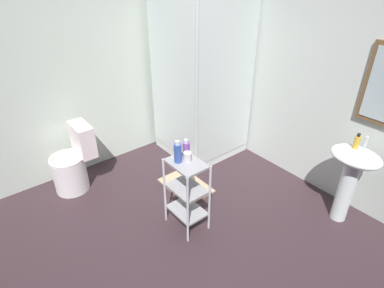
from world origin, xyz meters
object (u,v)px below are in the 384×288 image
Objects in this scene: shower_stall at (200,122)px; conditioner_bottle_purple at (186,149)px; rinse_cup at (187,157)px; pedestal_sink at (351,171)px; toilet at (73,164)px; shampoo_bottle_blue at (178,153)px; storage_cart at (187,190)px; bath_mat at (186,185)px; hand_soap_bottle at (357,142)px.

shower_stall is 1.31m from conditioner_bottle_purple.
shower_stall is at bearing 135.00° from rinse_cup.
conditioner_bottle_purple is (-1.00, -1.20, 0.23)m from pedestal_sink.
rinse_cup is (1.26, 0.65, 0.47)m from toilet.
shampoo_bottle_blue is at bearing -73.05° from conditioner_bottle_purple.
toilet is 1.03× the size of storage_cart.
toilet is at bearing -149.42° from conditioner_bottle_purple.
shower_stall reaches higher than rinse_cup.
pedestal_sink is 1.09× the size of storage_cart.
shower_stall is 1.43m from shampoo_bottle_blue.
shower_stall reaches higher than toilet.
shower_stall is at bearing 79.25° from toilet.
pedestal_sink is 1.56m from rinse_cup.
shampoo_bottle_blue reaches higher than toilet.
toilet reaches higher than bath_mat.
conditioner_bottle_purple reaches higher than storage_cart.
hand_soap_bottle is at bearing 51.79° from conditioner_bottle_purple.
rinse_cup is at bearing -45.00° from shower_stall.
hand_soap_bottle is (1.83, 0.31, 0.41)m from shower_stall.
pedestal_sink is 1.07× the size of toilet.
toilet is 1.27× the size of bath_mat.
shower_stall is 0.90m from bath_mat.
storage_cart is at bearing -123.74° from hand_soap_bottle.
bath_mat is at bearing 144.33° from rinse_cup.
shampoo_bottle_blue is (1.22, 0.58, 0.52)m from toilet.
conditioner_bottle_purple is at bearing 106.95° from shampoo_bottle_blue.
rinse_cup is (-0.88, -1.26, -0.09)m from hand_soap_bottle.
shower_stall is at bearing -171.23° from pedestal_sink.
storage_cart is at bearing -45.22° from shower_stall.
shower_stall is 13.34× the size of hand_soap_bottle.
toilet reaches higher than storage_cart.
shower_stall reaches higher than storage_cart.
toilet is (-2.18, -1.90, -0.26)m from pedestal_sink.
toilet is 2.93m from hand_soap_bottle.
rinse_cup reaches higher than storage_cart.
shampoo_bottle_blue reaches higher than rinse_cup.
shampoo_bottle_blue is 0.10m from rinse_cup.
hand_soap_bottle is (0.86, 1.29, 0.44)m from storage_cart.
conditioner_bottle_purple reaches higher than rinse_cup.
bath_mat is at bearing 51.57° from toilet.
toilet is at bearing -138.18° from hand_soap_bottle.
hand_soap_bottle is 0.89× the size of conditioner_bottle_purple.
shower_stall is 1.38m from storage_cart.
conditioner_bottle_purple is at bearing -46.00° from shower_stall.
shower_stall is 3.33× the size of bath_mat.
shower_stall is 2.63× the size of toilet.
storage_cart is 0.41m from shampoo_bottle_blue.
rinse_cup is (-0.92, -1.24, 0.20)m from pedestal_sink.
hand_soap_bottle is 0.25× the size of bath_mat.
bath_mat is at bearing -51.96° from shower_stall.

